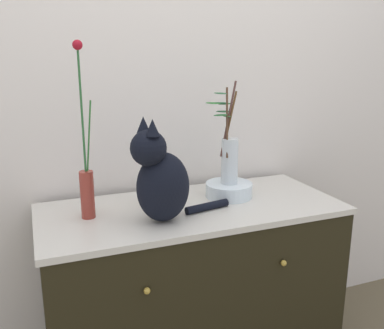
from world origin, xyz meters
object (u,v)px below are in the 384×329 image
at_px(cat_sitting, 161,179).
at_px(vase_slim_green, 86,180).
at_px(sideboard, 192,292).
at_px(candle_pillar, 148,190).
at_px(vase_glass_clear, 229,154).
at_px(bowl_porcelain, 229,190).

relative_size(cat_sitting, vase_slim_green, 0.63).
distance_m(sideboard, vase_slim_green, 0.70).
bearing_deg(candle_pillar, vase_slim_green, -166.99).
relative_size(vase_glass_clear, candle_pillar, 3.18).
distance_m(vase_slim_green, candle_pillar, 0.28).
distance_m(bowl_porcelain, vase_glass_clear, 0.16).
relative_size(sideboard, cat_sitting, 3.00).
relative_size(sideboard, vase_slim_green, 1.89).
distance_m(vase_slim_green, bowl_porcelain, 0.63).
bearing_deg(sideboard, bowl_porcelain, 15.46).
bearing_deg(vase_slim_green, sideboard, -3.84).
distance_m(cat_sitting, vase_glass_clear, 0.40).
height_order(sideboard, bowl_porcelain, bowl_porcelain).
xyz_separation_m(sideboard, bowl_porcelain, (0.20, 0.05, 0.44)).
bearing_deg(vase_slim_green, vase_glass_clear, 2.87).
bearing_deg(candle_pillar, vase_glass_clear, -4.39).
bearing_deg(vase_slim_green, cat_sitting, -28.15).
height_order(cat_sitting, vase_slim_green, vase_slim_green).
bearing_deg(vase_glass_clear, bowl_porcelain, -62.65).
bearing_deg(sideboard, candle_pillar, 152.44).
bearing_deg(cat_sitting, sideboard, 32.90).
xyz_separation_m(vase_slim_green, bowl_porcelain, (0.62, 0.03, -0.12)).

